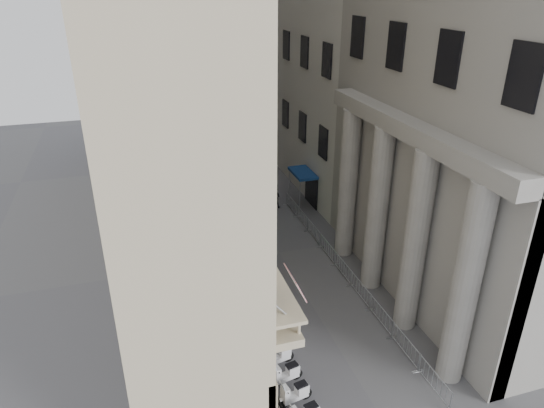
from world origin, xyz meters
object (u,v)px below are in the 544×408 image
(info_kiosk, at_px, (223,217))
(pedestrian_b, at_px, (275,198))
(pedestrian_a, at_px, (231,180))
(street_lamp, at_px, (230,160))
(security_tent, at_px, (229,172))

(info_kiosk, height_order, pedestrian_b, info_kiosk)
(pedestrian_a, relative_size, pedestrian_b, 1.10)
(info_kiosk, xyz_separation_m, pedestrian_b, (4.91, 2.41, -0.06))
(pedestrian_a, distance_m, pedestrian_b, 5.43)
(street_lamp, relative_size, pedestrian_a, 4.81)
(info_kiosk, xyz_separation_m, pedestrian_a, (2.23, 7.13, 0.02))
(street_lamp, bearing_deg, info_kiosk, -153.30)
(street_lamp, distance_m, pedestrian_b, 6.55)
(security_tent, height_order, pedestrian_a, security_tent)
(security_tent, xyz_separation_m, street_lamp, (-0.91, -5.11, 2.96))
(street_lamp, height_order, pedestrian_a, street_lamp)
(info_kiosk, distance_m, pedestrian_b, 5.47)
(info_kiosk, distance_m, pedestrian_a, 7.47)
(street_lamp, distance_m, info_kiosk, 4.54)
(street_lamp, height_order, pedestrian_b, street_lamp)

